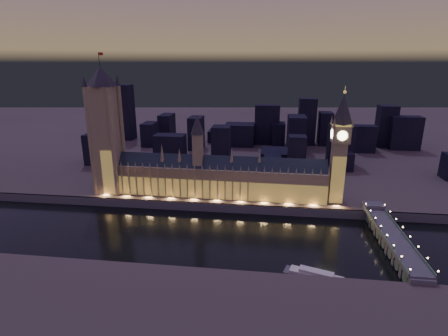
# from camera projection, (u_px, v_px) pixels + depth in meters

# --- Properties ---
(ground_plane) EXTENTS (2000.00, 2000.00, 0.00)m
(ground_plane) POSITION_uv_depth(u_px,v_px,m) (209.00, 232.00, 282.35)
(ground_plane) COLOR black
(ground_plane) RESTS_ON ground
(north_bank) EXTENTS (2000.00, 960.00, 8.00)m
(north_bank) POSITION_uv_depth(u_px,v_px,m) (248.00, 122.00, 774.91)
(north_bank) COLOR #413A32
(north_bank) RESTS_ON ground
(embankment_wall) EXTENTS (2000.00, 2.50, 8.00)m
(embankment_wall) POSITION_uv_depth(u_px,v_px,m) (217.00, 208.00, 320.11)
(embankment_wall) COLOR #4C4B54
(embankment_wall) RESTS_ON ground
(palace_of_westminster) EXTENTS (202.00, 24.68, 78.00)m
(palace_of_westminster) POSITION_uv_depth(u_px,v_px,m) (218.00, 177.00, 333.51)
(palace_of_westminster) COLOR #8B835A
(palace_of_westminster) RESTS_ON north_bank
(victoria_tower) EXTENTS (31.68, 31.68, 132.58)m
(victoria_tower) POSITION_uv_depth(u_px,v_px,m) (106.00, 125.00, 332.93)
(victoria_tower) COLOR #8B835A
(victoria_tower) RESTS_ON north_bank
(elizabeth_tower) EXTENTS (18.00, 18.00, 104.47)m
(elizabeth_tower) POSITION_uv_depth(u_px,v_px,m) (340.00, 140.00, 308.97)
(elizabeth_tower) COLOR #8B835A
(elizabeth_tower) RESTS_ON north_bank
(westminster_bridge) EXTENTS (16.44, 113.00, 15.90)m
(westminster_bridge) POSITION_uv_depth(u_px,v_px,m) (390.00, 238.00, 260.72)
(westminster_bridge) COLOR #4C4B54
(westminster_bridge) RESTS_ON ground
(river_boat) EXTENTS (41.84, 21.71, 4.50)m
(river_boat) POSITION_uv_depth(u_px,v_px,m) (316.00, 275.00, 223.08)
(river_boat) COLOR #4C4B54
(river_boat) RESTS_ON ground
(city_backdrop) EXTENTS (469.25, 215.63, 89.28)m
(city_backdrop) POSITION_uv_depth(u_px,v_px,m) (262.00, 135.00, 504.28)
(city_backdrop) COLOR black
(city_backdrop) RESTS_ON north_bank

